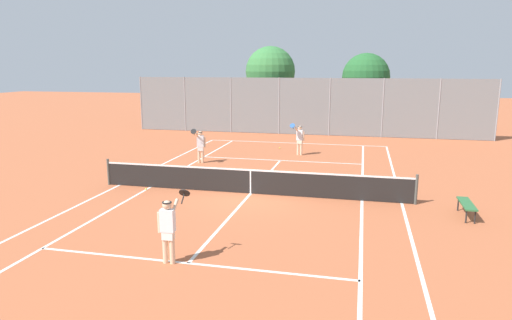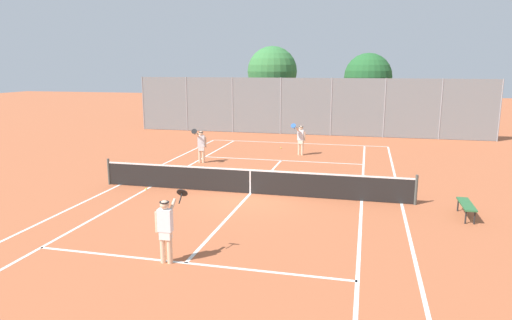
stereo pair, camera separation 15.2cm
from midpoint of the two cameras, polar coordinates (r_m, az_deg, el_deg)
name	(u,v)px [view 2 (the right image)]	position (r m, az deg, el deg)	size (l,w,h in m)	color
ground_plane	(250,194)	(17.35, -0.47, -4.23)	(120.00, 120.00, 0.00)	#B25B38
court_line_markings	(250,194)	(17.35, -0.47, -4.22)	(11.10, 23.90, 0.01)	silver
tennis_net	(250,181)	(17.21, -0.48, -2.60)	(12.00, 0.10, 1.07)	#474C47
player_near_side	(166,227)	(11.37, -10.85, -8.21)	(0.64, 0.75, 1.77)	beige
player_far_left	(201,145)	(22.82, -6.68, 1.93)	(0.54, 0.83, 1.77)	beige
player_far_right	(301,138)	(24.76, 5.78, 2.72)	(0.76, 0.72, 1.77)	beige
loose_tennis_ball_1	(328,177)	(19.97, 9.19, -2.15)	(0.07, 0.07, 0.07)	#D1DB33
loose_tennis_ball_2	(281,148)	(26.82, 3.30, 1.51)	(0.07, 0.07, 0.07)	#D1DB33
loose_tennis_ball_3	(146,189)	(18.38, -13.36, -3.53)	(0.07, 0.07, 0.07)	#D1DB33
courtside_bench	(466,205)	(16.08, 25.07, -5.13)	(0.36, 1.50, 0.47)	#2D6638
back_fence	(306,106)	(32.21, 6.37, 6.67)	(24.90, 0.08, 3.98)	gray
tree_behind_left	(271,73)	(35.55, 2.07, 10.88)	(3.79, 3.79, 6.25)	brown
tree_behind_right	(367,78)	(35.65, 13.84, 9.92)	(3.53, 3.53, 5.72)	brown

